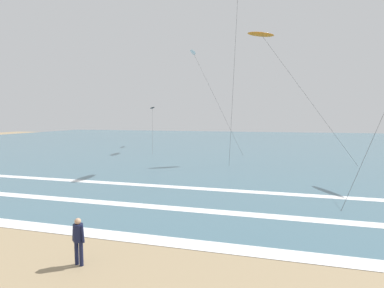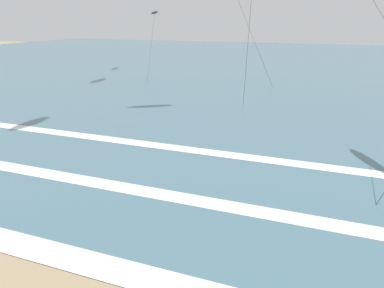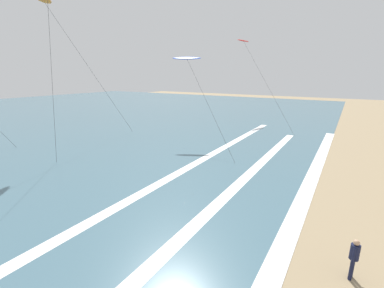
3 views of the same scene
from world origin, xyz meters
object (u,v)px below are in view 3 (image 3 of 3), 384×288
object	(u,v)px
surfer_right_near	(354,256)
kite_red_far_right	(244,41)
kite_blue_high_left	(187,59)
kite_orange_far_left	(43,0)

from	to	relation	value
surfer_right_near	kite_red_far_right	distance (m)	38.17
surfer_right_near	kite_blue_high_left	bearing A→B (deg)	47.65
kite_red_far_right	kite_blue_high_left	bearing A→B (deg)	-179.83
surfer_right_near	kite_blue_high_left	world-z (taller)	kite_blue_high_left
kite_blue_high_left	kite_red_far_right	distance (m)	17.34
surfer_right_near	kite_orange_far_left	size ratio (longest dim) A/B	0.12
kite_blue_high_left	kite_red_far_right	size ratio (longest dim) A/B	0.79
surfer_right_near	kite_red_far_right	xyz separation A→B (m)	(32.30, 16.84, 11.39)
kite_blue_high_left	surfer_right_near	bearing A→B (deg)	-132.35
kite_orange_far_left	surfer_right_near	bearing A→B (deg)	-100.92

